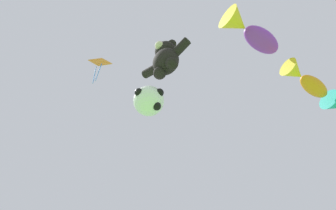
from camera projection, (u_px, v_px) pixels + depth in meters
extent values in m
ellipsoid|color=black|center=(166.00, 62.00, 11.54)|extent=(0.87, 0.74, 1.06)
sphere|color=black|center=(166.00, 52.00, 12.22)|extent=(0.73, 0.73, 0.73)
sphere|color=beige|center=(160.00, 46.00, 12.06)|extent=(0.31, 0.31, 0.31)
sphere|color=black|center=(160.00, 54.00, 12.56)|extent=(0.30, 0.30, 0.30)
cylinder|color=black|center=(151.00, 71.00, 11.91)|extent=(0.63, 0.28, 0.49)
sphere|color=black|center=(160.00, 73.00, 11.18)|extent=(0.39, 0.39, 0.39)
sphere|color=black|center=(172.00, 44.00, 12.39)|extent=(0.30, 0.30, 0.30)
cylinder|color=black|center=(181.00, 47.00, 11.50)|extent=(0.63, 0.28, 0.49)
sphere|color=black|center=(172.00, 64.00, 11.03)|extent=(0.39, 0.39, 0.39)
sphere|color=white|center=(149.00, 101.00, 10.60)|extent=(0.88, 0.88, 0.88)
sphere|color=black|center=(159.00, 93.00, 10.47)|extent=(0.25, 0.25, 0.25)
sphere|color=black|center=(153.00, 104.00, 10.98)|extent=(0.25, 0.25, 0.25)
sphere|color=black|center=(139.00, 92.00, 10.40)|extent=(0.25, 0.25, 0.25)
sphere|color=black|center=(157.00, 106.00, 10.31)|extent=(0.25, 0.25, 0.25)
ellipsoid|color=purple|center=(261.00, 40.00, 14.07)|extent=(1.21, 1.71, 0.70)
cone|color=yellow|center=(236.00, 22.00, 13.73)|extent=(1.22, 1.09, 1.04)
sphere|color=black|center=(270.00, 45.00, 14.37)|extent=(0.18, 0.18, 0.18)
ellipsoid|color=orange|center=(314.00, 86.00, 13.90)|extent=(0.91, 1.41, 0.54)
cone|color=yellow|center=(295.00, 72.00, 13.60)|extent=(0.93, 0.88, 0.79)
sphere|color=black|center=(320.00, 90.00, 14.14)|extent=(0.14, 0.14, 0.14)
cone|color=#19ADB2|center=(335.00, 104.00, 14.20)|extent=(1.02, 0.88, 0.87)
cube|color=orange|center=(100.00, 62.00, 16.91)|extent=(0.73, 0.87, 1.12)
cylinder|color=blue|center=(95.00, 75.00, 16.04)|extent=(0.03, 0.16, 1.45)
cylinder|color=blue|center=(99.00, 72.00, 15.84)|extent=(0.03, 0.03, 1.69)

